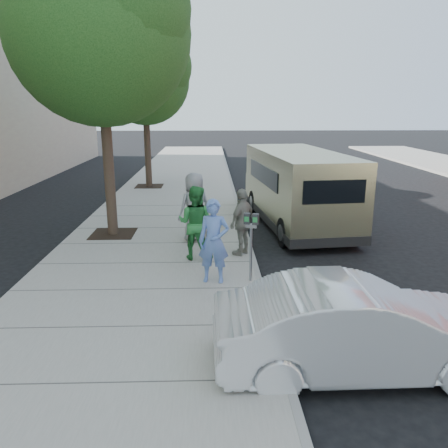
{
  "coord_description": "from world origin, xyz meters",
  "views": [
    {
      "loc": [
        0.44,
        -9.47,
        3.61
      ],
      "look_at": [
        0.74,
        -0.17,
        1.1
      ],
      "focal_mm": 35.0,
      "sensor_mm": 36.0,
      "label": 1
    }
  ],
  "objects_px": {
    "person_officer": "(214,241)",
    "person_gray_shirt": "(195,207)",
    "sedan": "(359,328)",
    "tree_near": "(101,26)",
    "tree_far": "(145,75)",
    "parking_meter": "(251,232)",
    "person_striped_polo": "(242,222)",
    "person_green_shirt": "(195,223)",
    "van": "(297,187)"
  },
  "relations": [
    {
      "from": "person_officer",
      "to": "tree_near",
      "type": "bearing_deg",
      "value": 136.56
    },
    {
      "from": "person_officer",
      "to": "person_green_shirt",
      "type": "relative_size",
      "value": 0.99
    },
    {
      "from": "parking_meter",
      "to": "van",
      "type": "height_order",
      "value": "van"
    },
    {
      "from": "tree_far",
      "to": "person_green_shirt",
      "type": "xyz_separation_m",
      "value": [
        2.34,
        -9.73,
        -3.87
      ]
    },
    {
      "from": "person_gray_shirt",
      "to": "tree_far",
      "type": "bearing_deg",
      "value": -104.69
    },
    {
      "from": "person_striped_polo",
      "to": "parking_meter",
      "type": "bearing_deg",
      "value": 38.71
    },
    {
      "from": "person_officer",
      "to": "person_gray_shirt",
      "type": "bearing_deg",
      "value": 107.98
    },
    {
      "from": "van",
      "to": "tree_far",
      "type": "bearing_deg",
      "value": 124.07
    },
    {
      "from": "person_officer",
      "to": "person_striped_polo",
      "type": "distance_m",
      "value": 1.81
    },
    {
      "from": "person_gray_shirt",
      "to": "van",
      "type": "bearing_deg",
      "value": -177.74
    },
    {
      "from": "tree_near",
      "to": "person_officer",
      "type": "relative_size",
      "value": 4.41
    },
    {
      "from": "tree_far",
      "to": "person_gray_shirt",
      "type": "distance_m",
      "value": 9.38
    },
    {
      "from": "van",
      "to": "sedan",
      "type": "distance_m",
      "value": 7.85
    },
    {
      "from": "tree_far",
      "to": "person_striped_polo",
      "type": "distance_m",
      "value": 10.81
    },
    {
      "from": "tree_near",
      "to": "person_green_shirt",
      "type": "height_order",
      "value": "tree_near"
    },
    {
      "from": "van",
      "to": "sedan",
      "type": "xyz_separation_m",
      "value": [
        -0.64,
        -7.8,
        -0.56
      ]
    },
    {
      "from": "parking_meter",
      "to": "sedan",
      "type": "relative_size",
      "value": 0.36
    },
    {
      "from": "sedan",
      "to": "person_officer",
      "type": "height_order",
      "value": "person_officer"
    },
    {
      "from": "person_officer",
      "to": "person_green_shirt",
      "type": "bearing_deg",
      "value": 114.99
    },
    {
      "from": "sedan",
      "to": "van",
      "type": "bearing_deg",
      "value": -5.76
    },
    {
      "from": "sedan",
      "to": "person_officer",
      "type": "relative_size",
      "value": 2.34
    },
    {
      "from": "person_green_shirt",
      "to": "person_striped_polo",
      "type": "distance_m",
      "value": 1.14
    },
    {
      "from": "person_green_shirt",
      "to": "person_gray_shirt",
      "type": "distance_m",
      "value": 1.47
    },
    {
      "from": "parking_meter",
      "to": "person_striped_polo",
      "type": "xyz_separation_m",
      "value": [
        -0.05,
        1.67,
        -0.22
      ]
    },
    {
      "from": "van",
      "to": "sedan",
      "type": "relative_size",
      "value": 1.6
    },
    {
      "from": "person_striped_polo",
      "to": "person_green_shirt",
      "type": "bearing_deg",
      "value": -39.42
    },
    {
      "from": "parking_meter",
      "to": "van",
      "type": "distance_m",
      "value": 5.16
    },
    {
      "from": "van",
      "to": "person_green_shirt",
      "type": "relative_size",
      "value": 3.7
    },
    {
      "from": "van",
      "to": "person_green_shirt",
      "type": "distance_m",
      "value": 4.56
    },
    {
      "from": "person_green_shirt",
      "to": "person_striped_polo",
      "type": "xyz_separation_m",
      "value": [
        1.11,
        0.27,
        -0.06
      ]
    },
    {
      "from": "parking_meter",
      "to": "person_green_shirt",
      "type": "relative_size",
      "value": 0.82
    },
    {
      "from": "person_striped_polo",
      "to": "tree_near",
      "type": "bearing_deg",
      "value": -81.36
    },
    {
      "from": "tree_far",
      "to": "parking_meter",
      "type": "xyz_separation_m",
      "value": [
        3.5,
        -11.13,
        -3.71
      ]
    },
    {
      "from": "parking_meter",
      "to": "person_gray_shirt",
      "type": "distance_m",
      "value": 3.12
    },
    {
      "from": "tree_far",
      "to": "person_gray_shirt",
      "type": "height_order",
      "value": "tree_far"
    },
    {
      "from": "sedan",
      "to": "person_gray_shirt",
      "type": "bearing_deg",
      "value": 21.53
    },
    {
      "from": "tree_near",
      "to": "tree_far",
      "type": "height_order",
      "value": "tree_near"
    },
    {
      "from": "person_green_shirt",
      "to": "person_striped_polo",
      "type": "bearing_deg",
      "value": -147.82
    },
    {
      "from": "tree_near",
      "to": "person_green_shirt",
      "type": "distance_m",
      "value": 5.53
    },
    {
      "from": "person_officer",
      "to": "person_gray_shirt",
      "type": "distance_m",
      "value": 2.91
    },
    {
      "from": "person_green_shirt",
      "to": "person_striped_polo",
      "type": "relative_size",
      "value": 1.07
    },
    {
      "from": "person_gray_shirt",
      "to": "person_striped_polo",
      "type": "xyz_separation_m",
      "value": [
        1.17,
        -1.2,
        -0.1
      ]
    },
    {
      "from": "parking_meter",
      "to": "sedan",
      "type": "bearing_deg",
      "value": -49.08
    },
    {
      "from": "tree_far",
      "to": "van",
      "type": "xyz_separation_m",
      "value": [
        5.36,
        -6.31,
        -3.66
      ]
    },
    {
      "from": "tree_far",
      "to": "sedan",
      "type": "relative_size",
      "value": 1.62
    },
    {
      "from": "sedan",
      "to": "person_striped_polo",
      "type": "distance_m",
      "value": 4.83
    },
    {
      "from": "van",
      "to": "tree_near",
      "type": "bearing_deg",
      "value": -172.71
    },
    {
      "from": "person_green_shirt",
      "to": "tree_near",
      "type": "bearing_deg",
      "value": -23.69
    },
    {
      "from": "sedan",
      "to": "person_striped_polo",
      "type": "height_order",
      "value": "person_striped_polo"
    },
    {
      "from": "tree_near",
      "to": "person_striped_polo",
      "type": "distance_m",
      "value": 6.04
    }
  ]
}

